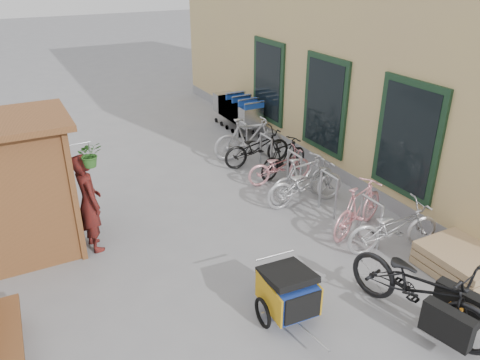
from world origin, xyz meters
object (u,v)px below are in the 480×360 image
shopping_carts (237,109)px  bike_3 (303,178)px  kiosk (0,173)px  bike_2 (305,184)px  pallet_stack (462,262)px  bike_6 (257,147)px  bike_7 (249,139)px  cargo_bike (422,289)px  bike_4 (280,166)px  bike_0 (394,227)px  bike_1 (359,208)px  child_trailer (288,291)px  person_kiosk (89,203)px  bike_5 (284,157)px

shopping_carts → bike_3: bearing=-100.3°
kiosk → bike_2: kiosk is taller
pallet_stack → bike_6: bearing=97.9°
shopping_carts → bike_7: (-0.74, -2.07, -0.11)m
cargo_bike → bike_4: cargo_bike is taller
bike_7 → bike_4: bearing=-169.1°
bike_0 → bike_1: size_ratio=1.05×
bike_2 → child_trailer: bearing=145.8°
bike_3 → bike_1: bearing=-177.0°
shopping_carts → bike_2: bearing=-100.5°
bike_2 → bike_6: size_ratio=1.01×
bike_0 → bike_6: (-0.24, 4.31, 0.00)m
cargo_bike → person_kiosk: bearing=119.4°
cargo_bike → bike_1: size_ratio=1.40×
shopping_carts → bike_3: (-0.82, -4.55, -0.15)m
shopping_carts → bike_4: shopping_carts is taller
bike_0 → cargo_bike: bearing=159.2°
shopping_carts → bike_0: bearing=-94.2°
bike_6 → bike_7: bike_7 is taller
pallet_stack → bike_4: size_ratio=0.79×
child_trailer → person_kiosk: person_kiosk is taller
bike_2 → bike_5: bike_2 is taller
pallet_stack → cargo_bike: bearing=-162.2°
child_trailer → bike_5: size_ratio=0.95×
bike_3 → person_kiosk: bearing=82.5°
child_trailer → cargo_bike: cargo_bike is taller
child_trailer → bike_4: child_trailer is taller
shopping_carts → bike_2: size_ratio=1.21×
shopping_carts → bike_1: shopping_carts is taller
bike_4 → bike_6: bike_6 is taller
kiosk → bike_0: (5.77, -2.84, -1.10)m
pallet_stack → bike_3: size_ratio=0.72×
kiosk → bike_3: size_ratio=1.51×
kiosk → cargo_bike: 6.54m
bike_6 → bike_7: bearing=2.4°
bike_2 → bike_4: bearing=0.4°
bike_7 → bike_5: bearing=-156.6°
pallet_stack → child_trailer: bearing=171.8°
bike_4 → bike_5: 0.40m
pallet_stack → bike_4: 4.32m
child_trailer → bike_2: bearing=54.6°
bike_2 → bike_4: (0.08, 1.11, -0.06)m
bike_1 → bike_7: bearing=-17.8°
bike_0 → bike_3: size_ratio=1.04×
bike_0 → bike_2: bike_2 is taller
bike_4 → bike_3: bearing=-175.7°
cargo_bike → person_kiosk: (-3.57, 3.99, 0.32)m
kiosk → bike_1: bearing=-20.2°
child_trailer → bike_1: size_ratio=0.87×
pallet_stack → bike_2: bike_2 is taller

